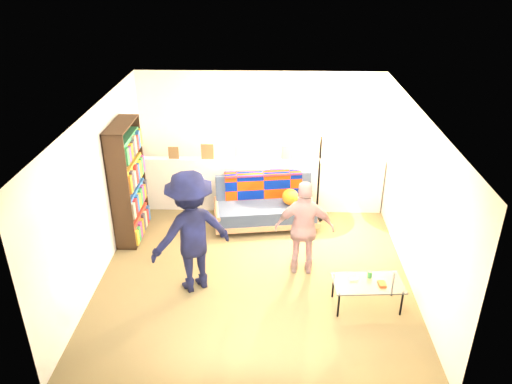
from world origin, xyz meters
TOP-DOWN VIEW (x-y plane):
  - ground at (0.00, 0.00)m, footprint 5.00×5.00m
  - room_shell at (0.00, 0.47)m, footprint 4.60×5.05m
  - half_wall_ledge at (0.00, 1.80)m, footprint 4.45×0.15m
  - ledge_decor at (-0.23, 1.78)m, footprint 2.97×0.02m
  - futon_sofa at (0.14, 1.29)m, footprint 1.86×1.07m
  - bookshelf at (-2.08, 0.84)m, footprint 0.33×0.98m
  - coffee_table at (1.54, -0.91)m, footprint 0.96×0.57m
  - floor_lamp at (1.04, 1.49)m, footprint 0.38×0.32m
  - person_left at (-0.85, -0.53)m, footprint 1.33×1.16m
  - person_right at (0.72, -0.12)m, footprint 0.87×0.39m

SIDE VIEW (x-z plane):
  - ground at x=0.00m, z-range 0.00..0.00m
  - futon_sofa at x=0.14m, z-range -0.03..0.73m
  - coffee_table at x=1.54m, z-range 0.12..0.60m
  - half_wall_ledge at x=0.00m, z-range 0.00..1.00m
  - person_right at x=0.72m, z-range 0.00..1.46m
  - person_left at x=-0.85m, z-range 0.00..1.78m
  - bookshelf at x=-2.08m, z-range -0.07..1.89m
  - floor_lamp at x=1.04m, z-range 0.34..1.99m
  - ledge_decor at x=-0.23m, z-range 0.95..1.40m
  - room_shell at x=0.00m, z-range 0.45..2.90m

